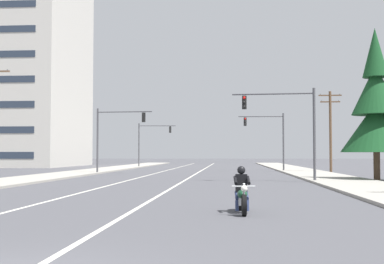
{
  "coord_description": "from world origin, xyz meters",
  "views": [
    {
      "loc": [
        3.4,
        -6.97,
        1.83
      ],
      "look_at": [
        1.51,
        18.58,
        2.95
      ],
      "focal_mm": 47.58,
      "sensor_mm": 36.0,
      "label": 1
    }
  ],
  "objects": [
    {
      "name": "traffic_signal_mid_left",
      "position": [
        -7.82,
        64.03,
        4.12
      ],
      "size": [
        5.28,
        0.54,
        6.2
      ],
      "color": "#47474C",
      "rests_on": "ground"
    },
    {
      "name": "lane_stripe_left",
      "position": [
        -3.66,
        45.0,
        0.0
      ],
      "size": [
        0.16,
        100.0,
        0.01
      ],
      "primitive_type": "cube",
      "color": "beige",
      "rests_on": "ground"
    },
    {
      "name": "motorcycle_with_rider",
      "position": [
        3.78,
        9.05,
        0.59
      ],
      "size": [
        0.7,
        2.19,
        1.46
      ],
      "color": "black",
      "rests_on": "ground"
    },
    {
      "name": "sidewalk_kerb_right",
      "position": [
        10.82,
        40.0,
        0.07
      ],
      "size": [
        4.4,
        110.0,
        0.14
      ],
      "primitive_type": "cube",
      "color": "#9E998E",
      "rests_on": "ground"
    },
    {
      "name": "traffic_signal_near_left",
      "position": [
        -7.59,
        40.53,
        4.13
      ],
      "size": [
        5.37,
        0.53,
        6.2
      ],
      "color": "#47474C",
      "rests_on": "ground"
    },
    {
      "name": "traffic_signal_near_right",
      "position": [
        7.38,
        26.94,
        4.13
      ],
      "size": [
        5.46,
        0.52,
        6.2
      ],
      "color": "#47474C",
      "rests_on": "ground"
    },
    {
      "name": "conifer_tree_right_verge_near",
      "position": [
        13.51,
        28.87,
        4.87
      ],
      "size": [
        4.83,
        4.83,
        10.63
      ],
      "color": "#4C3828",
      "rests_on": "ground"
    },
    {
      "name": "traffic_signal_mid_right",
      "position": [
        7.74,
        47.48,
        4.1
      ],
      "size": [
        4.86,
        0.51,
        6.2
      ],
      "color": "#47474C",
      "rests_on": "ground"
    },
    {
      "name": "sidewalk_kerb_left",
      "position": [
        -10.82,
        40.0,
        0.07
      ],
      "size": [
        4.4,
        110.0,
        0.14
      ],
      "primitive_type": "cube",
      "color": "#9E998E",
      "rests_on": "ground"
    },
    {
      "name": "utility_pole_right_far",
      "position": [
        13.44,
        44.42,
        4.4
      ],
      "size": [
        2.26,
        0.26,
        8.11
      ],
      "color": "brown",
      "rests_on": "ground"
    },
    {
      "name": "lane_stripe_center",
      "position": [
        0.27,
        45.0,
        0.0
      ],
      "size": [
        0.16,
        100.0,
        0.01
      ],
      "primitive_type": "cube",
      "color": "beige",
      "rests_on": "ground"
    }
  ]
}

